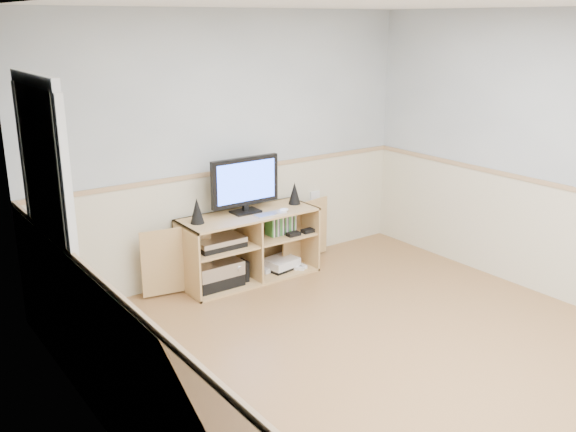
{
  "coord_description": "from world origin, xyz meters",
  "views": [
    {
      "loc": [
        -3.05,
        -2.93,
        2.39
      ],
      "look_at": [
        -0.09,
        1.2,
        0.84
      ],
      "focal_mm": 40.0,
      "sensor_mm": 36.0,
      "label": 1
    }
  ],
  "objects_px": {
    "game_consoles": "(279,264)",
    "media_cabinet": "(246,244)",
    "keyboard": "(271,214)",
    "monitor": "(245,183)"
  },
  "relations": [
    {
      "from": "keyboard",
      "to": "game_consoles",
      "type": "bearing_deg",
      "value": 34.6
    },
    {
      "from": "monitor",
      "to": "keyboard",
      "type": "height_order",
      "value": "monitor"
    },
    {
      "from": "media_cabinet",
      "to": "keyboard",
      "type": "relative_size",
      "value": 6.86
    },
    {
      "from": "keyboard",
      "to": "game_consoles",
      "type": "xyz_separation_m",
      "value": [
        0.19,
        0.13,
        -0.59
      ]
    },
    {
      "from": "game_consoles",
      "to": "media_cabinet",
      "type": "bearing_deg",
      "value": 168.41
    },
    {
      "from": "keyboard",
      "to": "monitor",
      "type": "bearing_deg",
      "value": 130.19
    },
    {
      "from": "media_cabinet",
      "to": "monitor",
      "type": "bearing_deg",
      "value": -90.0
    },
    {
      "from": "monitor",
      "to": "game_consoles",
      "type": "bearing_deg",
      "value": -10.01
    },
    {
      "from": "media_cabinet",
      "to": "keyboard",
      "type": "distance_m",
      "value": 0.41
    },
    {
      "from": "media_cabinet",
      "to": "game_consoles",
      "type": "distance_m",
      "value": 0.44
    }
  ]
}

